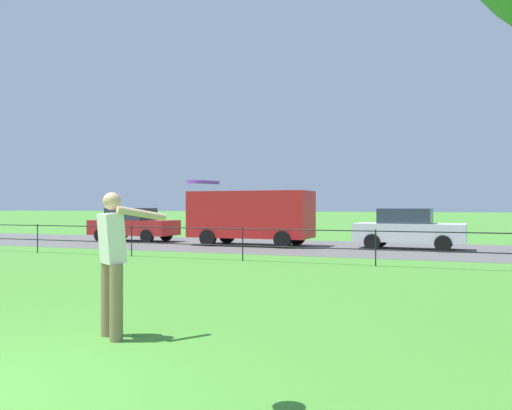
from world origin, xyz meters
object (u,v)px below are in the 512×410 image
person_thrower (113,259)px  car_red_far_right (133,224)px  panel_van_far_left (251,215)px  car_white_left (408,229)px  frisbee (203,182)px

person_thrower → car_red_far_right: 18.52m
panel_van_far_left → car_white_left: (6.23, 0.35, -0.49)m
person_thrower → car_white_left: 15.41m
person_thrower → car_white_left: (2.08, 15.27, -0.20)m
car_red_far_right → panel_van_far_left: panel_van_far_left is taller
panel_van_far_left → car_white_left: 6.26m
person_thrower → frisbee: bearing=-38.2°
panel_van_far_left → person_thrower: bearing=-74.4°
car_red_far_right → person_thrower: bearing=-56.4°
car_red_far_right → car_white_left: same height
frisbee → car_red_far_right: frisbee is taller
car_red_far_right → panel_van_far_left: (6.09, -0.51, 0.49)m
person_thrower → frisbee: size_ratio=5.65×
frisbee → car_white_left: frisbee is taller
person_thrower → frisbee: 2.77m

